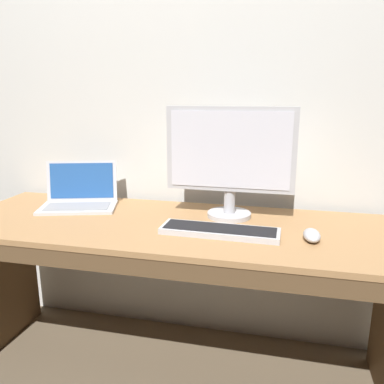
{
  "coord_description": "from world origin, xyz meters",
  "views": [
    {
      "loc": [
        0.44,
        -1.48,
        1.26
      ],
      "look_at": [
        0.09,
        0.0,
        0.88
      ],
      "focal_mm": 36.03,
      "sensor_mm": 36.0,
      "label": 1
    }
  ],
  "objects_px": {
    "laptop_silver": "(80,197)",
    "external_monitor": "(230,158)",
    "wired_keyboard": "(220,231)",
    "computer_mouse": "(312,235)"
  },
  "relations": [
    {
      "from": "external_monitor",
      "to": "wired_keyboard",
      "type": "distance_m",
      "value": 0.33
    },
    {
      "from": "laptop_silver",
      "to": "external_monitor",
      "type": "bearing_deg",
      "value": -1.1
    },
    {
      "from": "external_monitor",
      "to": "wired_keyboard",
      "type": "relative_size",
      "value": 1.18
    },
    {
      "from": "laptop_silver",
      "to": "external_monitor",
      "type": "relative_size",
      "value": 0.73
    },
    {
      "from": "external_monitor",
      "to": "computer_mouse",
      "type": "xyz_separation_m",
      "value": [
        0.34,
        -0.2,
        -0.25
      ]
    },
    {
      "from": "laptop_silver",
      "to": "external_monitor",
      "type": "distance_m",
      "value": 0.76
    },
    {
      "from": "external_monitor",
      "to": "laptop_silver",
      "type": "bearing_deg",
      "value": 178.9
    },
    {
      "from": "laptop_silver",
      "to": "computer_mouse",
      "type": "bearing_deg",
      "value": -11.31
    },
    {
      "from": "laptop_silver",
      "to": "external_monitor",
      "type": "height_order",
      "value": "external_monitor"
    },
    {
      "from": "external_monitor",
      "to": "wired_keyboard",
      "type": "bearing_deg",
      "value": -91.72
    }
  ]
}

